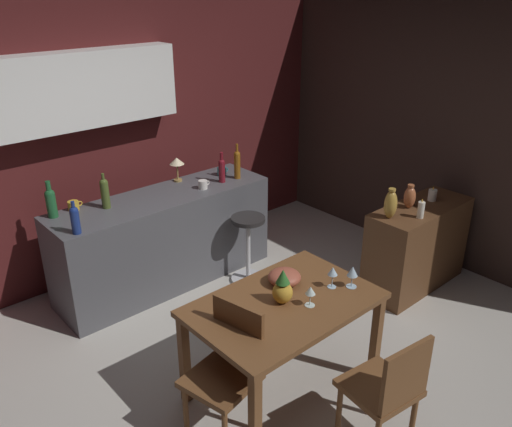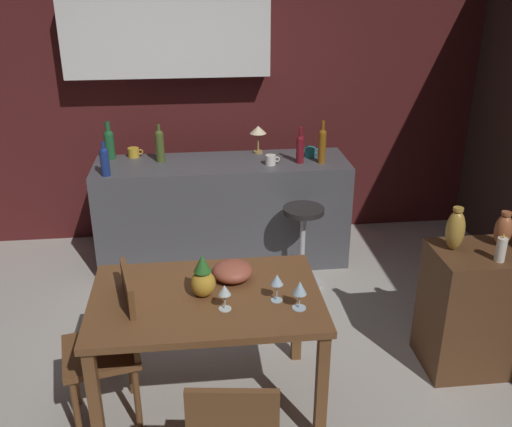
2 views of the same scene
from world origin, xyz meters
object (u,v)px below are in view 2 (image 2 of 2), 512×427
object	(u,v)px
vase_copper	(503,230)
cup_white	(271,160)
wine_bottle_amber	(322,144)
vase_brass	(455,230)
wine_glass_left	(225,291)
cup_mustard	(134,152)
wine_bottle_cobalt	(105,160)
counter_lamp	(258,132)
chair_near_window	(112,342)
wine_glass_center	(300,289)
pineapple_centerpiece	(203,278)
fruit_bowl	(233,271)
pillar_candle_tall	(501,250)
wine_bottle_green	(109,142)
cup_teal	(310,152)
wine_bottle_ruby	(300,147)
bar_stool	(302,245)
sideboard_cabinet	(512,307)
wine_bottle_olive	(160,144)
dining_table	(206,310)
wine_glass_right	(277,281)

from	to	relation	value
vase_copper	cup_white	bearing A→B (deg)	130.26
wine_bottle_amber	vase_brass	world-z (taller)	wine_bottle_amber
wine_glass_left	cup_mustard	xyz separation A→B (m)	(-0.63, 2.17, 0.09)
wine_bottle_cobalt	counter_lamp	size ratio (longest dim) A/B	1.12
chair_near_window	wine_glass_left	bearing A→B (deg)	-9.90
wine_glass_center	cup_mustard	distance (m)	2.43
pineapple_centerpiece	fruit_bowl	xyz separation A→B (m)	(0.17, 0.16, -0.05)
pineapple_centerpiece	wine_bottle_cobalt	xyz separation A→B (m)	(-0.70, 1.58, 0.18)
wine_glass_center	counter_lamp	xyz separation A→B (m)	(0.04, 2.20, 0.23)
vase_copper	pillar_candle_tall	bearing A→B (deg)	-120.23
wine_bottle_green	counter_lamp	xyz separation A→B (m)	(1.25, 0.02, 0.05)
wine_bottle_cobalt	vase_brass	xyz separation A→B (m)	(2.21, -1.35, -0.07)
cup_teal	cup_mustard	distance (m)	1.50
wine_bottle_ruby	counter_lamp	xyz separation A→B (m)	(-0.31, 0.30, 0.05)
bar_stool	cup_white	distance (m)	0.74
pillar_candle_tall	fruit_bowl	bearing A→B (deg)	176.27
sideboard_cabinet	vase_brass	distance (m)	0.69
wine_glass_left	wine_bottle_olive	size ratio (longest dim) A/B	0.46
fruit_bowl	wine_bottle_cobalt	bearing A→B (deg)	121.60
fruit_bowl	pillar_candle_tall	size ratio (longest dim) A/B	1.36
fruit_bowl	wine_bottle_amber	size ratio (longest dim) A/B	0.66
wine_glass_center	cup_mustard	size ratio (longest dim) A/B	1.27
sideboard_cabinet	cup_white	world-z (taller)	cup_white
wine_glass_left	pineapple_centerpiece	distance (m)	0.18
sideboard_cabinet	cup_white	bearing A→B (deg)	131.62
bar_stool	wine_glass_left	bearing A→B (deg)	-115.87
pineapple_centerpiece	pillar_candle_tall	distance (m)	1.72
wine_bottle_cobalt	wine_bottle_green	distance (m)	0.43
wine_bottle_ruby	wine_bottle_olive	world-z (taller)	wine_bottle_olive
dining_table	cup_white	xyz separation A→B (m)	(0.59, 1.70, 0.29)
wine_bottle_amber	vase_copper	xyz separation A→B (m)	(0.80, -1.45, -0.13)
wine_bottle_ruby	cup_mustard	xyz separation A→B (m)	(-1.37, 0.31, -0.09)
wine_glass_left	wine_bottle_cobalt	world-z (taller)	wine_bottle_cobalt
wine_glass_center	wine_bottle_olive	bearing A→B (deg)	110.96
fruit_bowl	wine_bottle_cobalt	xyz separation A→B (m)	(-0.87, 1.42, 0.23)
dining_table	wine_bottle_green	distance (m)	2.17
pineapple_centerpiece	wine_bottle_green	bearing A→B (deg)	109.72
counter_lamp	chair_near_window	bearing A→B (deg)	-116.83
wine_bottle_olive	wine_bottle_amber	bearing A→B (deg)	-8.01
wine_bottle_green	wine_bottle_olive	size ratio (longest dim) A/B	1.01
wine_bottle_olive	counter_lamp	bearing A→B (deg)	9.38
wine_bottle_amber	pillar_candle_tall	distance (m)	1.79
wine_glass_right	cup_teal	distance (m)	2.05
wine_bottle_olive	sideboard_cabinet	bearing A→B (deg)	-37.23
wine_bottle_cobalt	wine_bottle_ruby	bearing A→B (deg)	5.07
chair_near_window	bar_stool	world-z (taller)	chair_near_window
sideboard_cabinet	chair_near_window	bearing A→B (deg)	-174.85
wine_bottle_ruby	wine_bottle_cobalt	xyz separation A→B (m)	(-1.55, -0.14, -0.01)
wine_glass_right	bar_stool	bearing A→B (deg)	73.33
wine_bottle_green	vase_brass	xyz separation A→B (m)	(2.23, -1.77, -0.09)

